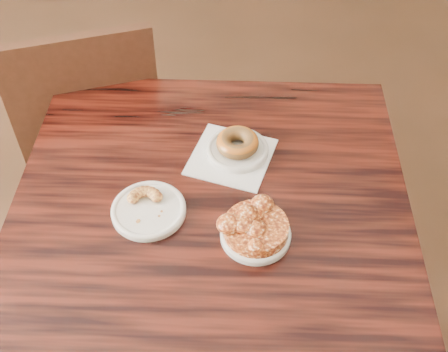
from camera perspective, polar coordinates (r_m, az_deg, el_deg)
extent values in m
plane|color=black|center=(1.89, -1.47, -14.10)|extent=(5.00, 5.00, 0.00)
cube|color=black|center=(1.50, -1.11, -12.06)|extent=(1.05, 1.05, 0.75)
cube|color=white|center=(1.28, 0.74, 1.98)|extent=(0.24, 0.24, 0.00)
cylinder|color=silver|center=(1.28, 1.36, 2.66)|extent=(0.14, 0.14, 0.01)
cylinder|color=white|center=(1.18, -7.66, -3.49)|extent=(0.16, 0.16, 0.01)
cylinder|color=silver|center=(1.13, 3.22, -5.99)|extent=(0.14, 0.14, 0.01)
torus|color=#905715|center=(1.27, 1.38, 3.40)|extent=(0.10, 0.10, 0.03)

